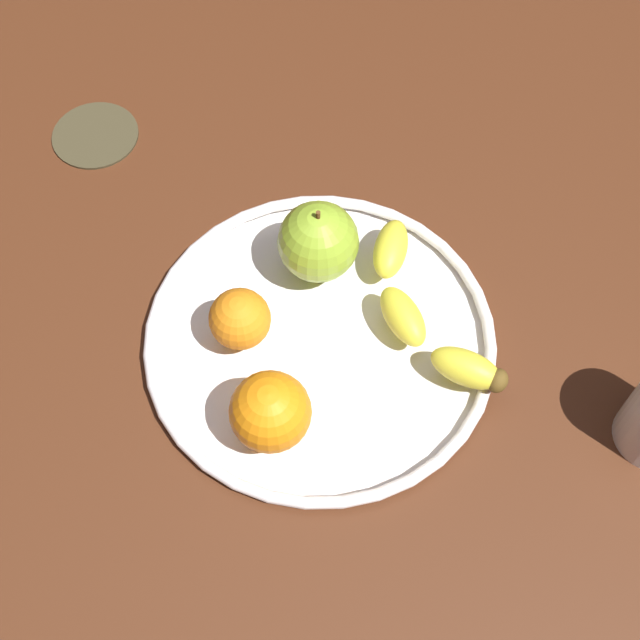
# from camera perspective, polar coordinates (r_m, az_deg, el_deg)

# --- Properties ---
(ground_plane) EXTENTS (1.51, 1.51, 0.04)m
(ground_plane) POSITION_cam_1_polar(r_m,az_deg,el_deg) (0.91, 0.00, -2.11)
(ground_plane) COLOR #482413
(fruit_bowl) EXTENTS (0.35, 0.35, 0.02)m
(fruit_bowl) POSITION_cam_1_polar(r_m,az_deg,el_deg) (0.88, 0.00, -1.24)
(fruit_bowl) COLOR white
(fruit_bowl) RESTS_ON ground_plane
(banana) EXTENTS (0.23, 0.09, 0.03)m
(banana) POSITION_cam_1_polar(r_m,az_deg,el_deg) (0.87, 6.56, 0.48)
(banana) COLOR yellow
(banana) RESTS_ON fruit_bowl
(apple) EXTENTS (0.08, 0.08, 0.09)m
(apple) POSITION_cam_1_polar(r_m,az_deg,el_deg) (0.88, -0.11, 5.04)
(apple) COLOR #88AD2B
(apple) RESTS_ON fruit_bowl
(orange_back_right) EXTENTS (0.06, 0.06, 0.06)m
(orange_back_right) POSITION_cam_1_polar(r_m,az_deg,el_deg) (0.85, -5.16, 0.07)
(orange_back_right) COLOR orange
(orange_back_right) RESTS_ON fruit_bowl
(orange_front_left) EXTENTS (0.08, 0.08, 0.08)m
(orange_front_left) POSITION_cam_1_polar(r_m,az_deg,el_deg) (0.80, -3.20, -5.89)
(orange_front_left) COLOR orange
(orange_front_left) RESTS_ON fruit_bowl
(ambient_coaster) EXTENTS (0.10, 0.10, 0.01)m
(ambient_coaster) POSITION_cam_1_polar(r_m,az_deg,el_deg) (1.07, -14.21, 11.46)
(ambient_coaster) COLOR #3D3622
(ambient_coaster) RESTS_ON ground_plane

